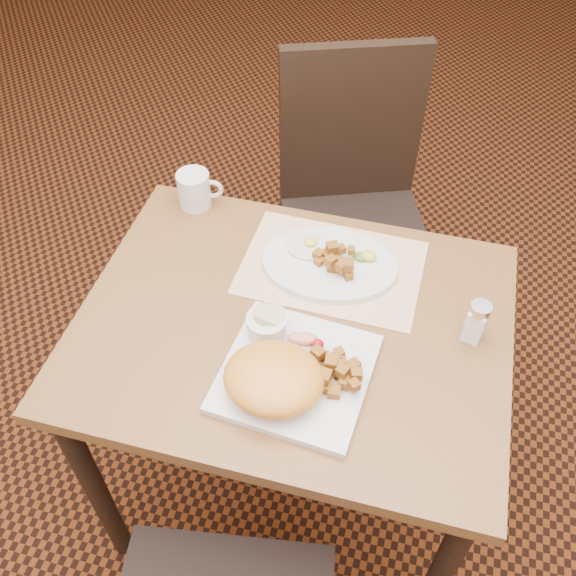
# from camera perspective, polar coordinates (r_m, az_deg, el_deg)

# --- Properties ---
(ground) EXTENTS (8.00, 8.00, 0.00)m
(ground) POSITION_cam_1_polar(r_m,az_deg,el_deg) (1.99, 0.30, -16.76)
(ground) COLOR black
(ground) RESTS_ON ground
(table) EXTENTS (0.90, 0.70, 0.75)m
(table) POSITION_cam_1_polar(r_m,az_deg,el_deg) (1.43, 0.40, -5.79)
(table) COLOR brown
(table) RESTS_ON ground
(chair_far) EXTENTS (0.55, 0.55, 0.97)m
(chair_far) POSITION_cam_1_polar(r_m,az_deg,el_deg) (1.96, 5.82, 7.99)
(chair_far) COLOR black
(chair_far) RESTS_ON ground
(placemat) EXTENTS (0.41, 0.29, 0.00)m
(placemat) POSITION_cam_1_polar(r_m,az_deg,el_deg) (1.45, 3.90, 1.83)
(placemat) COLOR white
(placemat) RESTS_ON table
(plate_square) EXTENTS (0.30, 0.30, 0.02)m
(plate_square) POSITION_cam_1_polar(r_m,az_deg,el_deg) (1.26, 0.71, -7.57)
(plate_square) COLOR silver
(plate_square) RESTS_ON table
(plate_oval) EXTENTS (0.32, 0.25, 0.02)m
(plate_oval) POSITION_cam_1_polar(r_m,az_deg,el_deg) (1.44, 3.70, 2.14)
(plate_oval) COLOR silver
(plate_oval) RESTS_ON placemat
(hollandaise_mound) EXTENTS (0.19, 0.17, 0.07)m
(hollandaise_mound) POSITION_cam_1_polar(r_m,az_deg,el_deg) (1.20, -1.35, -8.03)
(hollandaise_mound) COLOR orange
(hollandaise_mound) RESTS_ON plate_square
(ramekin) EXTENTS (0.08, 0.09, 0.05)m
(ramekin) POSITION_cam_1_polar(r_m,az_deg,el_deg) (1.29, -1.88, -3.24)
(ramekin) COLOR silver
(ramekin) RESTS_ON plate_square
(garnish_sq) EXTENTS (0.08, 0.04, 0.03)m
(garnish_sq) POSITION_cam_1_polar(r_m,az_deg,el_deg) (1.28, 1.69, -4.63)
(garnish_sq) COLOR #387223
(garnish_sq) RESTS_ON plate_square
(fried_egg) EXTENTS (0.10, 0.10, 0.02)m
(fried_egg) POSITION_cam_1_polar(r_m,az_deg,el_deg) (1.47, 1.83, 3.88)
(fried_egg) COLOR white
(fried_egg) RESTS_ON plate_oval
(garnish_ov) EXTENTS (0.06, 0.04, 0.02)m
(garnish_ov) POSITION_cam_1_polar(r_m,az_deg,el_deg) (1.45, 6.94, 2.86)
(garnish_ov) COLOR #387223
(garnish_ov) RESTS_ON plate_oval
(salt_shaker) EXTENTS (0.05, 0.05, 0.10)m
(salt_shaker) POSITION_cam_1_polar(r_m,az_deg,el_deg) (1.33, 16.42, -2.86)
(salt_shaker) COLOR white
(salt_shaker) RESTS_ON table
(coffee_mug) EXTENTS (0.11, 0.08, 0.09)m
(coffee_mug) POSITION_cam_1_polar(r_m,az_deg,el_deg) (1.60, -8.26, 8.66)
(coffee_mug) COLOR silver
(coffee_mug) RESTS_ON table
(home_fries_sq) EXTENTS (0.11, 0.12, 0.04)m
(home_fries_sq) POSITION_cam_1_polar(r_m,az_deg,el_deg) (1.24, 4.20, -7.32)
(home_fries_sq) COLOR #9F5E19
(home_fries_sq) RESTS_ON plate_square
(home_fries_ov) EXTENTS (0.10, 0.08, 0.04)m
(home_fries_ov) POSITION_cam_1_polar(r_m,az_deg,el_deg) (1.42, 4.21, 2.41)
(home_fries_ov) COLOR #9F5E19
(home_fries_ov) RESTS_ON plate_oval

